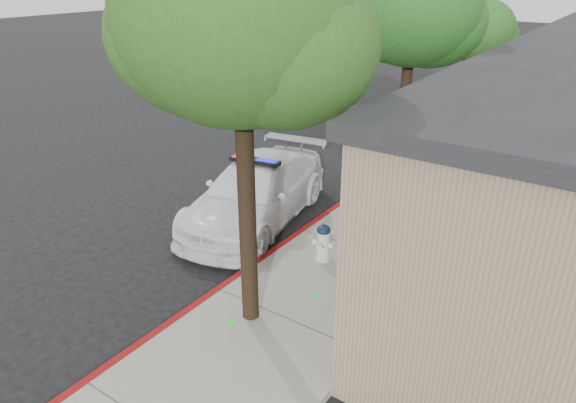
# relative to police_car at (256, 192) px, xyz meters

# --- Properties ---
(ground) EXTENTS (120.00, 120.00, 0.00)m
(ground) POSITION_rel_police_car_xyz_m (1.36, -3.05, -0.76)
(ground) COLOR black
(ground) RESTS_ON ground
(sidewalk) EXTENTS (3.20, 60.00, 0.15)m
(sidewalk) POSITION_rel_police_car_xyz_m (2.96, -0.05, -0.69)
(sidewalk) COLOR gray
(sidewalk) RESTS_ON ground
(red_curb) EXTENTS (0.14, 60.00, 0.16)m
(red_curb) POSITION_rel_police_car_xyz_m (1.42, -0.05, -0.68)
(red_curb) COLOR maroon
(red_curb) RESTS_ON ground
(police_car) EXTENTS (3.05, 5.55, 1.64)m
(police_car) POSITION_rel_police_car_xyz_m (0.00, 0.00, 0.00)
(police_car) COLOR white
(police_car) RESTS_ON ground
(fire_hydrant) EXTENTS (0.48, 0.42, 0.83)m
(fire_hydrant) POSITION_rel_police_car_xyz_m (2.51, -0.94, -0.20)
(fire_hydrant) COLOR silver
(fire_hydrant) RESTS_ON sidewalk
(street_tree_near) EXTENTS (3.92, 3.59, 6.58)m
(street_tree_near) POSITION_rel_police_car_xyz_m (2.48, -3.36, 4.29)
(street_tree_near) COLOR black
(street_tree_near) RESTS_ON sidewalk
(street_tree_mid) EXTENTS (3.27, 3.31, 6.18)m
(street_tree_mid) POSITION_rel_police_car_xyz_m (2.34, 3.28, 4.04)
(street_tree_mid) COLOR black
(street_tree_mid) RESTS_ON sidewalk
(street_tree_far) EXTENTS (2.58, 2.56, 4.74)m
(street_tree_far) POSITION_rel_police_car_xyz_m (2.09, 10.03, 2.95)
(street_tree_far) COLOR black
(street_tree_far) RESTS_ON sidewalk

